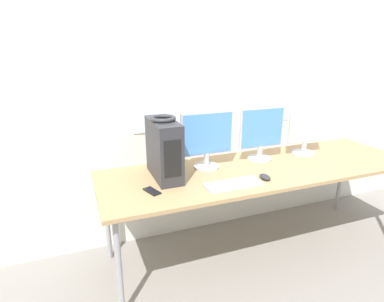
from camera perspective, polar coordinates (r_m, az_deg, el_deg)
The scene contains 11 objects.
ground_plane at distance 2.73m, azimuth 15.90°, elevation -20.84°, with size 14.00×14.00×0.00m, color gray.
wall_back at distance 2.94m, azimuth 7.38°, elevation 11.52°, with size 8.00×0.07×2.70m.
desk at distance 2.65m, azimuth 12.18°, elevation -3.70°, with size 2.57×0.80×0.76m.
pc_tower at distance 2.33m, azimuth -5.02°, elevation 0.30°, with size 0.17×0.43×0.43m.
headphones at distance 2.27m, azimuth -5.19°, elevation 5.78°, with size 0.18×0.18×0.03m.
monitor_main at distance 2.49m, azimuth 2.69°, elevation 2.22°, with size 0.43×0.20×0.45m.
monitor_right_near at distance 2.74m, azimuth 12.22°, elevation 3.21°, with size 0.40×0.20×0.45m.
monitor_right_far at distance 3.00m, azimuth 19.62°, elevation 3.47°, with size 0.37×0.20×0.42m.
keyboard at distance 2.26m, azimuth 7.33°, elevation -5.89°, with size 0.40×0.15×0.02m.
mouse at distance 2.41m, azimuth 12.84°, elevation -4.51°, with size 0.07×0.11×0.03m.
cell_phone at distance 2.17m, azimuth -7.14°, elevation -7.10°, with size 0.10×0.15×0.01m.
Camera 1 is at (-1.37, -1.64, 1.70)m, focal length 30.00 mm.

